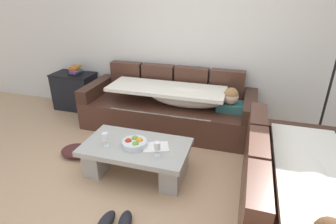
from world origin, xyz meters
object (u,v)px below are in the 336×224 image
object	(u,v)px
wine_glass_near_left	(105,137)
wine_glass_near_right	(157,147)
book_stack_on_cabinet	(75,70)
pair_of_shoes	(116,222)
coffee_table	(136,155)
crumpled_garment	(76,151)
side_cabinet	(75,91)
couch_along_wall	(171,108)
couch_near_window	(295,202)
open_magazine	(156,147)
fruit_bowl	(135,143)
floor_lamp	(332,66)

from	to	relation	value
wine_glass_near_left	wine_glass_near_right	distance (m)	0.61
book_stack_on_cabinet	pair_of_shoes	distance (m)	2.97
coffee_table	crumpled_garment	distance (m)	0.92
side_cabinet	couch_along_wall	bearing A→B (deg)	-6.94
couch_near_window	book_stack_on_cabinet	bearing A→B (deg)	60.99
book_stack_on_cabinet	wine_glass_near_left	bearing A→B (deg)	-48.24
coffee_table	pair_of_shoes	bearing A→B (deg)	-81.59
couch_along_wall	side_cabinet	distance (m)	1.85
open_magazine	fruit_bowl	bearing A→B (deg)	170.64
wine_glass_near_left	side_cabinet	size ratio (longest dim) A/B	0.23
coffee_table	wine_glass_near_right	bearing A→B (deg)	-24.86
wine_glass_near_left	side_cabinet	world-z (taller)	side_cabinet
side_cabinet	floor_lamp	distance (m)	3.96
couch_near_window	pair_of_shoes	size ratio (longest dim) A/B	6.09
couch_along_wall	crumpled_garment	world-z (taller)	couch_along_wall
fruit_bowl	side_cabinet	world-z (taller)	side_cabinet
wine_glass_near_right	couch_near_window	bearing A→B (deg)	-11.09
book_stack_on_cabinet	floor_lamp	size ratio (longest dim) A/B	0.12
coffee_table	side_cabinet	size ratio (longest dim) A/B	1.67
coffee_table	pair_of_shoes	distance (m)	0.82
book_stack_on_cabinet	pair_of_shoes	world-z (taller)	book_stack_on_cabinet
couch_along_wall	floor_lamp	distance (m)	2.18
coffee_table	open_magazine	world-z (taller)	open_magazine
side_cabinet	pair_of_shoes	world-z (taller)	side_cabinet
wine_glass_near_right	open_magazine	xyz separation A→B (m)	(-0.07, 0.16, -0.11)
wine_glass_near_left	floor_lamp	bearing A→B (deg)	30.56
wine_glass_near_right	side_cabinet	size ratio (longest dim) A/B	0.23
wine_glass_near_left	pair_of_shoes	xyz separation A→B (m)	(0.42, -0.67, -0.45)
coffee_table	couch_along_wall	bearing A→B (deg)	87.23
wine_glass_near_left	side_cabinet	bearing A→B (deg)	133.09
couch_near_window	book_stack_on_cabinet	distance (m)	3.84
side_cabinet	crumpled_garment	bearing A→B (deg)	-56.78
fruit_bowl	crumpled_garment	distance (m)	0.98
side_cabinet	floor_lamp	xyz separation A→B (m)	(3.87, -0.16, 0.80)
coffee_table	side_cabinet	world-z (taller)	side_cabinet
pair_of_shoes	floor_lamp	bearing A→B (deg)	46.56
couch_along_wall	wine_glass_near_right	world-z (taller)	couch_along_wall
wine_glass_near_left	book_stack_on_cabinet	world-z (taller)	book_stack_on_cabinet
side_cabinet	book_stack_on_cabinet	world-z (taller)	book_stack_on_cabinet
crumpled_garment	coffee_table	bearing A→B (deg)	-7.12
coffee_table	pair_of_shoes	xyz separation A→B (m)	(0.12, -0.79, -0.19)
wine_glass_near_right	book_stack_on_cabinet	xyz separation A→B (m)	(-2.02, 1.59, 0.21)
open_magazine	floor_lamp	size ratio (longest dim) A/B	0.14
side_cabinet	couch_near_window	bearing A→B (deg)	-28.53
open_magazine	floor_lamp	world-z (taller)	floor_lamp
fruit_bowl	pair_of_shoes	bearing A→B (deg)	-81.33
coffee_table	wine_glass_near_right	distance (m)	0.42
side_cabinet	floor_lamp	size ratio (longest dim) A/B	0.37
side_cabinet	pair_of_shoes	xyz separation A→B (m)	(1.90, -2.25, -0.28)
couch_along_wall	couch_near_window	bearing A→B (deg)	-46.04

